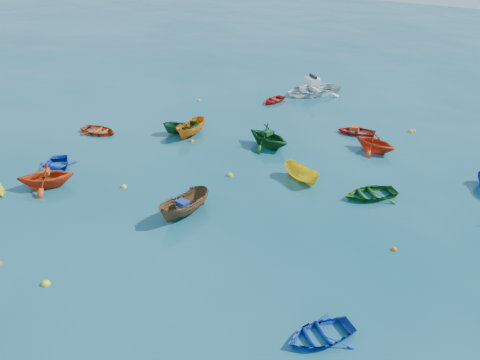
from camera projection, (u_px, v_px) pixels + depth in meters
The scene contains 28 objects.
ground at pixel (188, 226), 24.47m from camera, with size 160.00×160.00×0.00m, color #0B4450.
dinghy_blue_sw at pixel (55, 171), 29.73m from camera, with size 2.36×3.30×0.68m, color #0E2BAF.
sampan_brown_mid at pixel (186, 215), 25.36m from camera, with size 1.28×3.41×1.32m, color brown.
dinghy_blue_se at pixel (319, 338), 17.96m from camera, with size 1.98×2.77×0.58m, color #0E36B1.
dinghy_orange_w at pixel (48, 187), 28.03m from camera, with size 2.77×3.22×1.69m, color red.
sampan_yellow_mid at pixel (301, 180), 28.68m from camera, with size 1.05×2.79×1.08m, color yellow.
dinghy_green_e at pixel (369, 197), 27.01m from camera, with size 2.24×3.13×0.65m, color #145617.
dinghy_red_nw at pixel (99, 133), 34.97m from camera, with size 2.05×2.87×0.60m, color #C43B10.
sampan_orange_n at pixel (192, 135), 34.60m from camera, with size 1.19×3.15×1.22m, color orange.
dinghy_green_n at pixel (268, 147), 32.93m from camera, with size 2.90×3.36×1.77m, color #104817.
dinghy_red_ne at pixel (356, 134), 34.90m from camera, with size 1.95×2.73×0.57m, color #B41C0F.
dinghy_red_far at pixel (273, 102), 40.85m from camera, with size 1.80×2.51×0.52m, color red.
dinghy_orange_far at pixel (374, 151), 32.28m from camera, with size 2.57×2.98×1.57m, color red.
sampan_green_far at pixel (181, 134), 34.89m from camera, with size 0.99×2.62×1.01m, color #0F431D.
motorboat_white at pixel (312, 94), 42.72m from camera, with size 3.66×5.12×1.66m, color white.
tarp_blue_a at pixel (183, 203), 24.86m from camera, with size 0.63×0.48×0.30m, color navy.
tarp_orange_a at pixel (46, 172), 27.56m from camera, with size 0.57×0.43×0.27m, color #CA4E14.
tarp_green_b at pixel (267, 132), 32.47m from camera, with size 0.66×0.50×0.32m, color #134F22.
tarp_orange_b at pixel (355, 128), 34.71m from camera, with size 0.60×0.45×0.29m, color #CE4615.
buoy_or_a at pixel (0, 264), 21.77m from camera, with size 0.29×0.29×0.29m, color #E5520C.
buoy_ye_a at pixel (46, 284), 20.57m from camera, with size 0.38×0.38×0.38m, color yellow.
buoy_or_b at pixel (394, 250), 22.71m from camera, with size 0.30×0.30×0.30m, color #DA630B.
buoy_ye_b at pixel (124, 187), 27.97m from camera, with size 0.35×0.35×0.35m, color yellow.
buoy_or_c at pixel (192, 141), 33.68m from camera, with size 0.33×0.33×0.33m, color orange.
buoy_ye_c at pixel (230, 176), 29.22m from camera, with size 0.39×0.39×0.39m, color gold.
buoy_ye_d at pixel (199, 101), 41.11m from camera, with size 0.30×0.30×0.30m, color gold.
buoy_or_e at pixel (414, 132), 35.22m from camera, with size 0.32×0.32×0.32m, color orange.
buoy_ye_e at pixel (411, 132), 35.16m from camera, with size 0.38×0.38×0.38m, color gold.
Camera 1 is at (13.35, -15.33, 14.11)m, focal length 35.00 mm.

